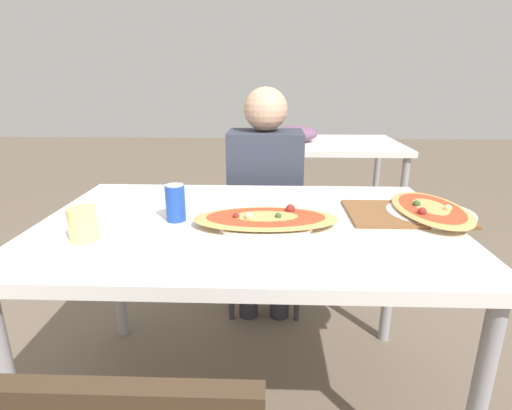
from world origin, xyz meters
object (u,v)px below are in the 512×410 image
person_seated (265,185)px  pizza_second (430,210)px  dining_table (247,239)px  soda_can (175,203)px  drink_glass (83,224)px  pizza_main (266,220)px  chair_far_seated (265,215)px

person_seated → pizza_second: person_seated is taller
dining_table → soda_can: 0.27m
drink_glass → soda_can: bearing=37.3°
person_seated → drink_glass: (-0.53, -0.86, 0.11)m
dining_table → pizza_main: pizza_main is taller
dining_table → soda_can: bearing=-178.5°
chair_far_seated → drink_glass: (-0.53, -0.97, 0.30)m
dining_table → pizza_second: (0.64, 0.07, 0.09)m
person_seated → drink_glass: person_seated is taller
pizza_main → soda_can: soda_can is taller
soda_can → pizza_second: 0.88m
dining_table → pizza_main: size_ratio=2.87×
chair_far_seated → drink_glass: bearing=61.5°
dining_table → chair_far_seated: (0.05, 0.79, -0.19)m
chair_far_seated → soda_can: (-0.29, -0.79, 0.31)m
soda_can → drink_glass: soda_can is taller
pizza_main → pizza_second: 0.59m
soda_can → pizza_second: soda_can is taller
dining_table → pizza_main: 0.12m
pizza_main → soda_can: size_ratio=3.87×
dining_table → chair_far_seated: bearing=86.0°
drink_glass → pizza_second: bearing=13.1°
dining_table → drink_glass: (-0.47, -0.19, 0.12)m
dining_table → pizza_second: pizza_second is taller
person_seated → pizza_main: size_ratio=2.43×
chair_far_seated → drink_glass: 1.15m
person_seated → drink_glass: bearing=58.4°
pizza_second → drink_glass: bearing=-166.9°
person_seated → pizza_main: bearing=90.9°
person_seated → pizza_main: (0.01, -0.72, 0.08)m
person_seated → dining_table: bearing=85.4°
chair_far_seated → drink_glass: size_ratio=8.69×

